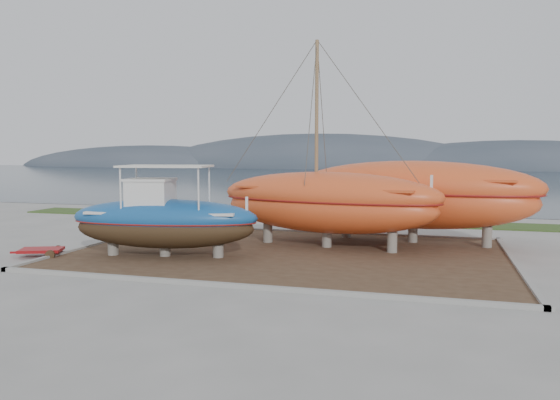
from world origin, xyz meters
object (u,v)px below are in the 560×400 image
(orange_sailboat, at_px, (327,145))
(orange_bare_hull, at_px, (413,203))
(red_trailer, at_px, (41,253))
(blue_caique, at_px, (164,211))
(white_dinghy, at_px, (200,228))

(orange_sailboat, xyz_separation_m, orange_bare_hull, (3.71, 2.42, -2.74))
(orange_sailboat, bearing_deg, orange_bare_hull, 43.01)
(orange_sailboat, distance_m, red_trailer, 13.08)
(red_trailer, bearing_deg, orange_bare_hull, 5.00)
(blue_caique, bearing_deg, orange_sailboat, 24.06)
(orange_bare_hull, distance_m, red_trailer, 16.76)
(blue_caique, bearing_deg, white_dinghy, 86.28)
(white_dinghy, height_order, red_trailer, white_dinghy)
(orange_bare_hull, xyz_separation_m, red_trailer, (-14.80, -7.68, -1.78))
(orange_bare_hull, bearing_deg, orange_sailboat, -137.64)
(blue_caique, height_order, white_dinghy, blue_caique)
(blue_caique, distance_m, orange_sailboat, 7.73)
(orange_sailboat, height_order, orange_bare_hull, orange_sailboat)
(orange_bare_hull, bearing_deg, white_dinghy, -159.68)
(orange_sailboat, relative_size, red_trailer, 4.19)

